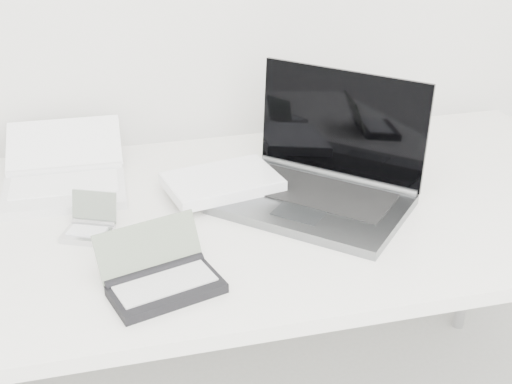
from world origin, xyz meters
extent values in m
cube|color=white|center=(0.00, 1.55, 0.71)|extent=(1.60, 0.80, 0.03)
cylinder|color=silver|center=(0.75, 1.90, 0.35)|extent=(0.04, 0.04, 0.70)
cube|color=slate|center=(0.10, 1.52, 0.74)|extent=(0.46, 0.46, 0.02)
cube|color=black|center=(0.12, 1.55, 0.75)|extent=(0.33, 0.32, 0.00)
cube|color=black|center=(0.19, 1.63, 0.87)|extent=(0.30, 0.28, 0.24)
cylinder|color=slate|center=(0.19, 1.62, 0.75)|extent=(0.29, 0.27, 0.02)
cube|color=#343739|center=(0.05, 1.47, 0.75)|extent=(0.12, 0.12, 0.00)
cube|color=white|center=(-0.08, 1.62, 0.76)|extent=(0.27, 0.20, 0.02)
cube|color=white|center=(-0.08, 1.62, 0.78)|extent=(0.26, 0.20, 0.00)
cube|color=white|center=(-0.42, 1.71, 0.74)|extent=(0.27, 0.19, 0.02)
cube|color=white|center=(-0.42, 1.72, 0.75)|extent=(0.24, 0.12, 0.00)
cube|color=white|center=(-0.41, 1.88, 0.78)|extent=(0.27, 0.16, 0.07)
cylinder|color=white|center=(-0.41, 1.80, 0.75)|extent=(0.26, 0.03, 0.02)
cube|color=silver|center=(-0.37, 1.51, 0.74)|extent=(0.11, 0.10, 0.01)
cube|color=silver|center=(-0.37, 1.51, 0.74)|extent=(0.08, 0.07, 0.00)
cube|color=gray|center=(-0.36, 1.56, 0.77)|extent=(0.09, 0.06, 0.06)
cylinder|color=silver|center=(-0.36, 1.55, 0.74)|extent=(0.09, 0.05, 0.01)
cube|color=black|center=(-0.25, 1.28, 0.74)|extent=(0.21, 0.15, 0.02)
cube|color=#A9A9A9|center=(-0.25, 1.29, 0.75)|extent=(0.19, 0.12, 0.00)
cube|color=slate|center=(-0.27, 1.35, 0.79)|extent=(0.20, 0.10, 0.08)
cylinder|color=black|center=(-0.26, 1.33, 0.75)|extent=(0.19, 0.07, 0.02)
camera|label=1|loc=(-0.35, 0.25, 1.47)|focal=50.00mm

